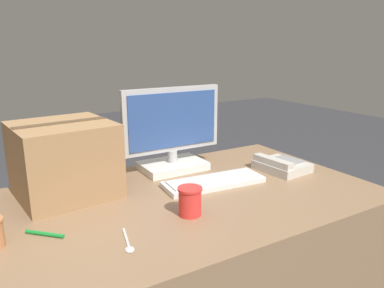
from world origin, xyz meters
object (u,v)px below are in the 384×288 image
at_px(cardboard_box, 64,159).
at_px(pen_marker, 45,234).
at_px(monitor, 172,135).
at_px(keyboard, 214,181).
at_px(spoon, 128,244).
at_px(paper_cup_right, 190,201).
at_px(desk_phone, 281,165).

distance_m(cardboard_box, pen_marker, 0.36).
relative_size(monitor, keyboard, 1.09).
distance_m(spoon, cardboard_box, 0.51).
distance_m(monitor, paper_cup_right, 0.51).
relative_size(monitor, pen_marker, 4.72).
distance_m(keyboard, pen_marker, 0.70).
height_order(keyboard, spoon, keyboard).
height_order(cardboard_box, pen_marker, cardboard_box).
distance_m(monitor, desk_phone, 0.53).
distance_m(spoon, pen_marker, 0.27).
distance_m(paper_cup_right, pen_marker, 0.47).
bearing_deg(monitor, desk_phone, -32.97).
xyz_separation_m(monitor, desk_phone, (0.42, -0.28, -0.14)).
relative_size(keyboard, desk_phone, 1.88).
xyz_separation_m(paper_cup_right, pen_marker, (-0.46, 0.10, -0.04)).
relative_size(monitor, desk_phone, 2.05).
relative_size(desk_phone, pen_marker, 2.30).
bearing_deg(pen_marker, cardboard_box, -69.37).
relative_size(keyboard, spoon, 2.97).
xyz_separation_m(spoon, cardboard_box, (-0.06, 0.49, 0.14)).
bearing_deg(cardboard_box, keyboard, -20.89).
relative_size(paper_cup_right, pen_marker, 0.98).
bearing_deg(pen_marker, paper_cup_right, -147.72).
xyz_separation_m(desk_phone, pen_marker, (-1.06, -0.08, -0.02)).
height_order(desk_phone, pen_marker, desk_phone).
bearing_deg(spoon, monitor, 154.05).
relative_size(keyboard, cardboard_box, 1.15).
xyz_separation_m(monitor, spoon, (-0.44, -0.54, -0.17)).
xyz_separation_m(keyboard, paper_cup_right, (-0.23, -0.20, 0.04)).
height_order(monitor, cardboard_box, monitor).
height_order(keyboard, paper_cup_right, paper_cup_right).
xyz_separation_m(paper_cup_right, cardboard_box, (-0.32, 0.41, 0.09)).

